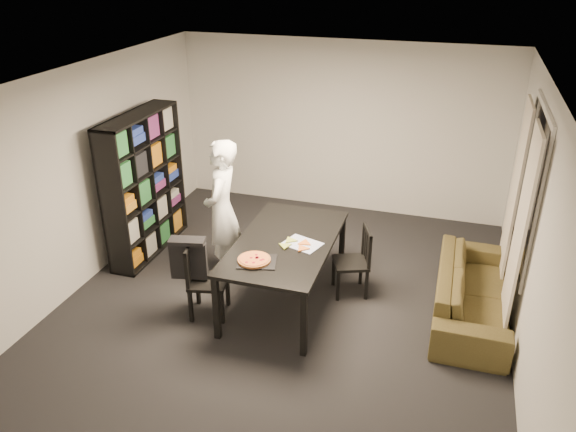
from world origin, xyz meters
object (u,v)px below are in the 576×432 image
(dining_table, at_px, (285,246))
(chair_right, at_px, (358,257))
(person, at_px, (222,211))
(pepperoni_pizza, at_px, (254,260))
(bookshelf, at_px, (144,185))
(chair_left, at_px, (200,275))
(sofa, at_px, (472,291))
(baking_tray, at_px, (257,262))

(dining_table, distance_m, chair_right, 0.90)
(person, relative_size, pepperoni_pizza, 5.08)
(bookshelf, relative_size, chair_left, 2.17)
(sofa, bearing_deg, baking_tray, 111.92)
(bookshelf, distance_m, baking_tray, 2.33)
(dining_table, relative_size, person, 1.06)
(chair_left, xyz_separation_m, sofa, (2.90, 0.88, -0.21))
(chair_left, height_order, baking_tray, chair_left)
(dining_table, height_order, chair_right, chair_right)
(chair_left, distance_m, chair_right, 1.84)
(baking_tray, distance_m, pepperoni_pizza, 0.04)
(pepperoni_pizza, distance_m, sofa, 2.48)
(dining_table, bearing_deg, baking_tray, -104.59)
(dining_table, distance_m, baking_tray, 0.56)
(bookshelf, distance_m, chair_right, 2.95)
(bookshelf, relative_size, person, 1.07)
(chair_left, height_order, sofa, chair_left)
(chair_left, height_order, chair_right, chair_left)
(person, bearing_deg, dining_table, 61.39)
(bookshelf, height_order, baking_tray, bookshelf)
(person, distance_m, baking_tray, 1.16)
(dining_table, relative_size, chair_left, 2.16)
(baking_tray, xyz_separation_m, pepperoni_pizza, (-0.03, -0.00, 0.02))
(baking_tray, bearing_deg, dining_table, 75.41)
(person, distance_m, sofa, 3.05)
(baking_tray, xyz_separation_m, sofa, (2.22, 0.89, -0.50))
(person, xyz_separation_m, pepperoni_pizza, (0.73, -0.87, -0.07))
(dining_table, xyz_separation_m, pepperoni_pizza, (-0.17, -0.54, 0.10))
(chair_left, bearing_deg, pepperoni_pizza, -103.74)
(bookshelf, height_order, person, bookshelf)
(bookshelf, distance_m, dining_table, 2.25)
(pepperoni_pizza, bearing_deg, person, 130.13)
(chair_left, bearing_deg, person, -6.55)
(bookshelf, relative_size, baking_tray, 4.75)
(bookshelf, bearing_deg, chair_left, -41.40)
(dining_table, xyz_separation_m, chair_left, (-0.82, -0.53, -0.22))
(chair_right, relative_size, sofa, 0.42)
(person, distance_m, pepperoni_pizza, 1.14)
(chair_left, height_order, person, person)
(dining_table, xyz_separation_m, baking_tray, (-0.14, -0.54, 0.08))
(chair_right, relative_size, person, 0.48)
(pepperoni_pizza, bearing_deg, baking_tray, 6.56)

